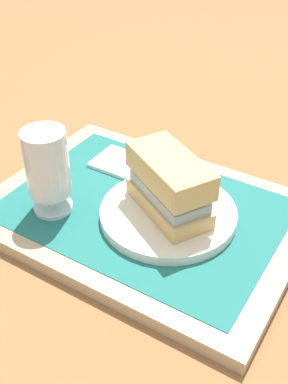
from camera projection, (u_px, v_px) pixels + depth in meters
name	position (u px, v px, depth m)	size (l,w,h in m)	color
ground_plane	(144.00, 219.00, 0.69)	(3.00, 3.00, 0.00)	olive
tray	(144.00, 214.00, 0.69)	(0.44, 0.32, 0.02)	tan
placemat	(144.00, 208.00, 0.68)	(0.38, 0.27, 0.00)	#1E6B66
plate	(167.00, 215.00, 0.66)	(0.19, 0.19, 0.01)	silver
sandwich	(166.00, 185.00, 0.63)	(0.14, 0.12, 0.08)	tan
beer_glass	(48.00, 169.00, 0.64)	(0.06, 0.06, 0.12)	silver
napkin_folded	(122.00, 163.00, 0.77)	(0.09, 0.07, 0.01)	white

